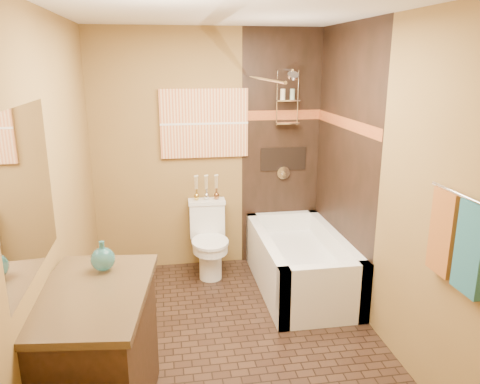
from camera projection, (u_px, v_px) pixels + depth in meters
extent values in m
plane|color=black|center=(231.00, 337.00, 3.81)|extent=(3.00, 3.00, 0.00)
cube|color=olive|center=(60.00, 197.00, 3.27)|extent=(0.02, 3.00, 2.50)
cube|color=olive|center=(381.00, 183.00, 3.66)|extent=(0.02, 3.00, 2.50)
cube|color=olive|center=(209.00, 152.00, 4.89)|extent=(2.40, 0.02, 2.50)
cube|color=olive|center=(279.00, 279.00, 2.04)|extent=(2.40, 0.02, 2.50)
plane|color=silver|center=(228.00, 9.00, 3.13)|extent=(3.00, 3.00, 0.00)
cube|color=black|center=(281.00, 150.00, 5.00)|extent=(0.85, 0.01, 2.50)
cube|color=black|center=(344.00, 163.00, 4.37)|extent=(0.01, 1.50, 2.50)
cube|color=maroon|center=(282.00, 115.00, 4.89)|extent=(0.85, 0.01, 0.10)
cube|color=maroon|center=(345.00, 123.00, 4.26)|extent=(0.01, 1.50, 0.10)
cube|color=black|center=(283.00, 159.00, 5.03)|extent=(0.50, 0.01, 0.25)
cylinder|color=silver|center=(289.00, 70.00, 4.65)|extent=(0.02, 0.26, 0.02)
cylinder|color=silver|center=(293.00, 76.00, 4.52)|extent=(0.11, 0.11, 0.09)
cylinder|color=silver|center=(283.00, 173.00, 5.05)|extent=(0.14, 0.02, 0.14)
cylinder|color=silver|center=(262.00, 79.00, 4.03)|extent=(0.03, 1.55, 0.03)
cylinder|color=silver|center=(461.00, 195.00, 2.60)|extent=(0.02, 0.55, 0.02)
cube|color=#1E5166|center=(471.00, 249.00, 2.55)|extent=(0.05, 0.22, 0.52)
cube|color=#9A5D1C|center=(443.00, 232.00, 2.80)|extent=(0.05, 0.22, 0.52)
cube|color=#D36031|center=(204.00, 123.00, 4.78)|extent=(0.90, 0.04, 0.70)
cube|color=white|center=(28.00, 193.00, 2.46)|extent=(0.01, 1.00, 0.90)
cube|color=white|center=(324.00, 296.00, 3.91)|extent=(0.80, 0.10, 0.55)
cube|color=white|center=(282.00, 236.00, 5.23)|extent=(0.80, 0.10, 0.55)
cube|color=white|center=(265.00, 264.00, 4.51)|extent=(0.10, 1.50, 0.55)
cube|color=white|center=(334.00, 259.00, 4.63)|extent=(0.10, 1.50, 0.55)
cube|color=white|center=(300.00, 271.00, 4.60)|extent=(0.64, 1.34, 0.35)
cube|color=white|center=(207.00, 220.00, 4.97)|extent=(0.37, 0.17, 0.36)
cube|color=white|center=(207.00, 202.00, 4.92)|extent=(0.39, 0.19, 0.04)
cylinder|color=white|center=(210.00, 262.00, 4.79)|extent=(0.23, 0.23, 0.36)
cylinder|color=white|center=(210.00, 247.00, 4.75)|extent=(0.36, 0.36, 0.10)
cylinder|color=white|center=(210.00, 242.00, 4.74)|extent=(0.37, 0.37, 0.03)
cube|color=black|center=(97.00, 363.00, 2.80)|extent=(0.70, 1.03, 0.86)
cube|color=black|center=(92.00, 294.00, 2.67)|extent=(0.74, 1.09, 0.04)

